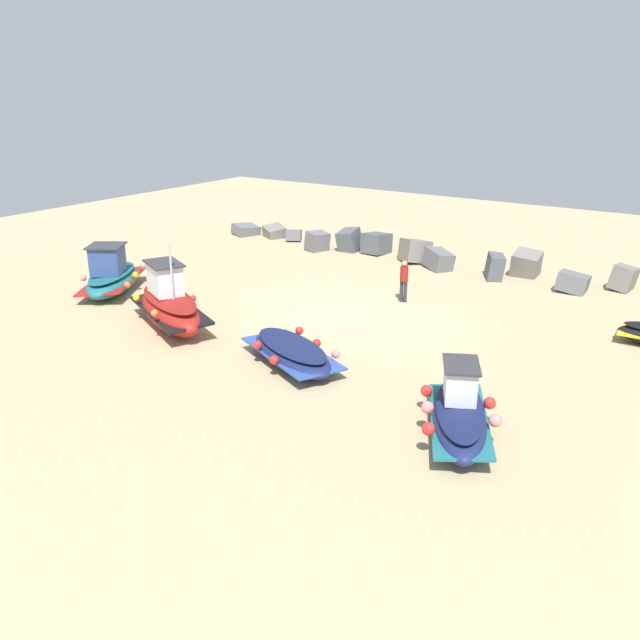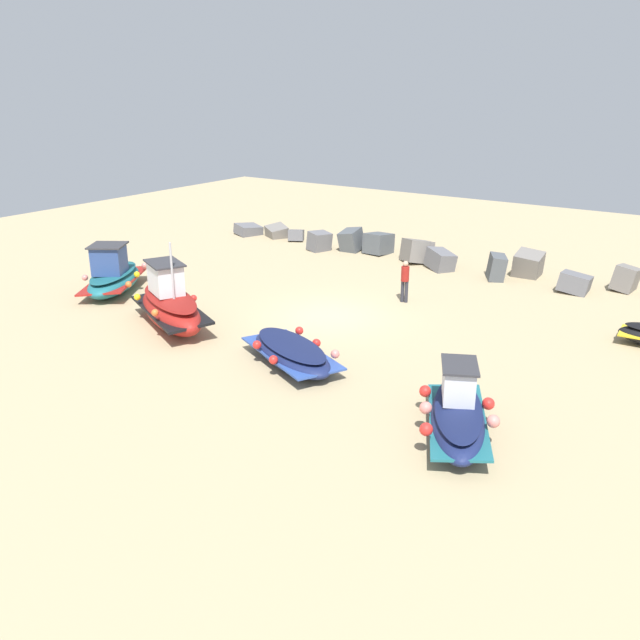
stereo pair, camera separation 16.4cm
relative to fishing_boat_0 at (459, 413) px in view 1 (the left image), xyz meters
name	(u,v)px [view 1 (the left image)]	position (x,y,z in m)	size (l,w,h in m)	color
ground_plane	(329,316)	(-7.57, 5.68, -0.55)	(56.82, 56.82, 0.00)	tan
fishing_boat_0	(459,413)	(0.00, 0.00, 0.00)	(3.05, 4.29, 1.78)	navy
fishing_boat_1	(112,277)	(-16.72, 3.13, 0.11)	(3.81, 4.53, 2.15)	#1E6670
fishing_boat_2	(292,353)	(-5.99, 1.16, -0.15)	(4.29, 3.14, 0.81)	navy
fishing_boat_4	(169,306)	(-11.64, 1.51, 0.24)	(4.94, 3.51, 3.24)	maroon
person_walking	(404,278)	(-6.03, 8.75, 0.43)	(0.32, 0.32, 1.69)	#2D2D38
breakwater_rocks	(437,256)	(-7.27, 14.73, -0.08)	(25.33, 2.76, 1.41)	slate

